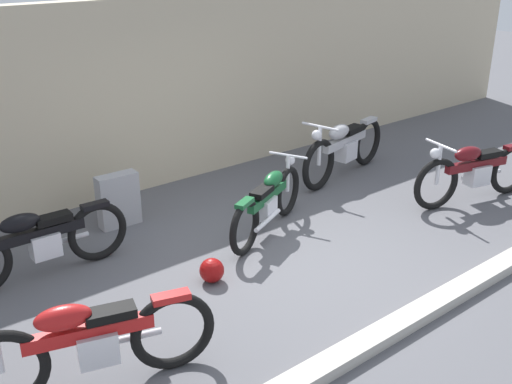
{
  "coord_description": "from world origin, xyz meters",
  "views": [
    {
      "loc": [
        -4.32,
        -4.46,
        3.49
      ],
      "look_at": [
        0.12,
        1.04,
        0.55
      ],
      "focal_mm": 42.49,
      "sensor_mm": 36.0,
      "label": 1
    }
  ],
  "objects_px": {
    "stone_marker": "(118,200)",
    "motorcycle_maroon": "(474,171)",
    "motorcycle_black": "(38,242)",
    "motorcycle_silver": "(344,147)",
    "helmet": "(212,270)",
    "motorcycle_red": "(88,342)",
    "motorcycle_green": "(268,202)"
  },
  "relations": [
    {
      "from": "motorcycle_silver",
      "to": "motorcycle_red",
      "type": "relative_size",
      "value": 1.07
    },
    {
      "from": "motorcycle_silver",
      "to": "motorcycle_maroon",
      "type": "xyz_separation_m",
      "value": [
        0.72,
        -1.85,
        -0.02
      ]
    },
    {
      "from": "helmet",
      "to": "motorcycle_black",
      "type": "distance_m",
      "value": 1.93
    },
    {
      "from": "motorcycle_silver",
      "to": "motorcycle_green",
      "type": "relative_size",
      "value": 1.23
    },
    {
      "from": "helmet",
      "to": "motorcycle_red",
      "type": "bearing_deg",
      "value": -156.01
    },
    {
      "from": "motorcycle_silver",
      "to": "motorcycle_black",
      "type": "bearing_deg",
      "value": -11.1
    },
    {
      "from": "helmet",
      "to": "motorcycle_green",
      "type": "relative_size",
      "value": 0.15
    },
    {
      "from": "helmet",
      "to": "motorcycle_red",
      "type": "height_order",
      "value": "motorcycle_red"
    },
    {
      "from": "stone_marker",
      "to": "motorcycle_maroon",
      "type": "xyz_separation_m",
      "value": [
        4.32,
        -2.45,
        0.1
      ]
    },
    {
      "from": "motorcycle_maroon",
      "to": "motorcycle_black",
      "type": "bearing_deg",
      "value": -3.55
    },
    {
      "from": "motorcycle_maroon",
      "to": "motorcycle_black",
      "type": "height_order",
      "value": "motorcycle_maroon"
    },
    {
      "from": "stone_marker",
      "to": "motorcycle_red",
      "type": "relative_size",
      "value": 0.35
    },
    {
      "from": "stone_marker",
      "to": "motorcycle_green",
      "type": "xyz_separation_m",
      "value": [
        1.39,
        -1.39,
        0.06
      ]
    },
    {
      "from": "stone_marker",
      "to": "motorcycle_maroon",
      "type": "height_order",
      "value": "motorcycle_maroon"
    },
    {
      "from": "motorcycle_maroon",
      "to": "motorcycle_red",
      "type": "relative_size",
      "value": 1.01
    },
    {
      "from": "stone_marker",
      "to": "motorcycle_red",
      "type": "distance_m",
      "value": 3.2
    },
    {
      "from": "stone_marker",
      "to": "motorcycle_maroon",
      "type": "bearing_deg",
      "value": -29.57
    },
    {
      "from": "helmet",
      "to": "motorcycle_maroon",
      "type": "relative_size",
      "value": 0.13
    },
    {
      "from": "motorcycle_silver",
      "to": "motorcycle_green",
      "type": "distance_m",
      "value": 2.35
    },
    {
      "from": "motorcycle_black",
      "to": "motorcycle_red",
      "type": "xyz_separation_m",
      "value": [
        -0.35,
        -2.05,
        0.02
      ]
    },
    {
      "from": "motorcycle_green",
      "to": "motorcycle_black",
      "type": "distance_m",
      "value": 2.79
    },
    {
      "from": "stone_marker",
      "to": "motorcycle_green",
      "type": "distance_m",
      "value": 1.97
    },
    {
      "from": "motorcycle_black",
      "to": "motorcycle_red",
      "type": "height_order",
      "value": "motorcycle_red"
    },
    {
      "from": "motorcycle_silver",
      "to": "motorcycle_maroon",
      "type": "bearing_deg",
      "value": 99.21
    },
    {
      "from": "helmet",
      "to": "motorcycle_black",
      "type": "height_order",
      "value": "motorcycle_black"
    },
    {
      "from": "stone_marker",
      "to": "helmet",
      "type": "distance_m",
      "value": 1.96
    },
    {
      "from": "motorcycle_silver",
      "to": "motorcycle_maroon",
      "type": "distance_m",
      "value": 1.99
    },
    {
      "from": "motorcycle_maroon",
      "to": "motorcycle_red",
      "type": "xyz_separation_m",
      "value": [
        -5.98,
        -0.28,
        -0.0
      ]
    },
    {
      "from": "helmet",
      "to": "motorcycle_red",
      "type": "distance_m",
      "value": 1.96
    },
    {
      "from": "helmet",
      "to": "motorcycle_red",
      "type": "relative_size",
      "value": 0.13
    },
    {
      "from": "helmet",
      "to": "motorcycle_green",
      "type": "bearing_deg",
      "value": 23.64
    },
    {
      "from": "motorcycle_silver",
      "to": "stone_marker",
      "type": "bearing_deg",
      "value": -21.47
    }
  ]
}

